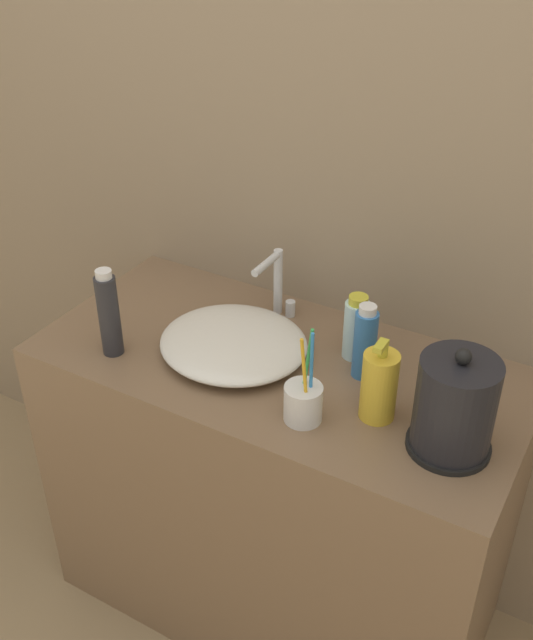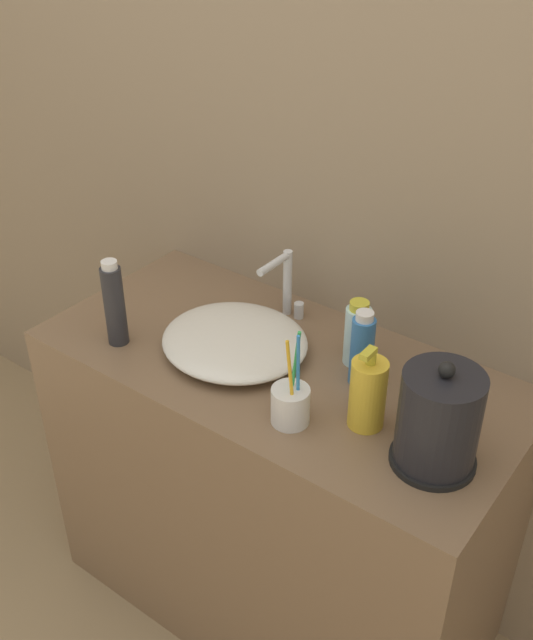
# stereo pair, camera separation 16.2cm
# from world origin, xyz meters

# --- Properties ---
(wall_back) EXTENTS (6.00, 0.04, 2.60)m
(wall_back) POSITION_xyz_m (0.00, 0.54, 1.30)
(wall_back) COLOR gray
(wall_back) RESTS_ON ground_plane
(vanity_counter) EXTENTS (1.10, 0.52, 0.81)m
(vanity_counter) POSITION_xyz_m (0.00, 0.26, 0.41)
(vanity_counter) COLOR brown
(vanity_counter) RESTS_ON ground_plane
(sink_basin) EXTENTS (0.34, 0.31, 0.06)m
(sink_basin) POSITION_xyz_m (-0.10, 0.24, 0.84)
(sink_basin) COLOR silver
(sink_basin) RESTS_ON vanity_counter
(faucet) EXTENTS (0.06, 0.12, 0.17)m
(faucet) POSITION_xyz_m (-0.10, 0.43, 0.91)
(faucet) COLOR silver
(faucet) RESTS_ON vanity_counter
(electric_kettle) EXTENTS (0.16, 0.16, 0.23)m
(electric_kettle) POSITION_xyz_m (0.42, 0.18, 0.91)
(electric_kettle) COLOR black
(electric_kettle) RESTS_ON vanity_counter
(toothbrush_cup) EXTENTS (0.08, 0.08, 0.21)m
(toothbrush_cup) POSITION_xyz_m (0.14, 0.12, 0.86)
(toothbrush_cup) COLOR silver
(toothbrush_cup) RESTS_ON vanity_counter
(lotion_bottle) EXTENTS (0.07, 0.07, 0.18)m
(lotion_bottle) POSITION_xyz_m (0.26, 0.20, 0.89)
(lotion_bottle) COLOR gold
(lotion_bottle) RESTS_ON vanity_counter
(shampoo_bottle) EXTENTS (0.05, 0.05, 0.21)m
(shampoo_bottle) POSITION_xyz_m (-0.34, 0.11, 0.92)
(shampoo_bottle) COLOR #28282D
(shampoo_bottle) RESTS_ON vanity_counter
(mouthwash_bottle) EXTENTS (0.06, 0.06, 0.16)m
(mouthwash_bottle) POSITION_xyz_m (0.14, 0.37, 0.89)
(mouthwash_bottle) COLOR silver
(mouthwash_bottle) RESTS_ON vanity_counter
(hand_cream_bottle) EXTENTS (0.05, 0.05, 0.17)m
(hand_cream_bottle) POSITION_xyz_m (0.18, 0.31, 0.90)
(hand_cream_bottle) COLOR #3370B7
(hand_cream_bottle) RESTS_ON vanity_counter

